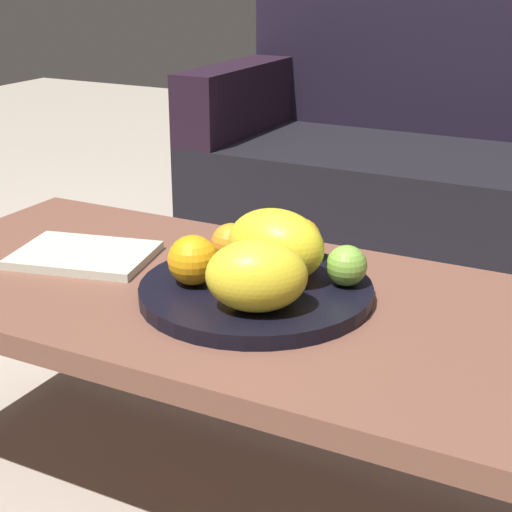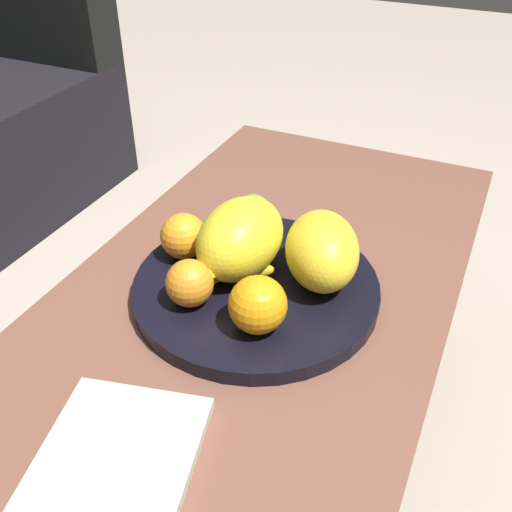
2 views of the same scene
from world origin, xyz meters
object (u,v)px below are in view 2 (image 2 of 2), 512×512
Objects in this scene: orange_right at (190,283)px; coffee_table at (240,332)px; orange_front at (183,236)px; banana_bunch at (220,261)px; fruit_bowl at (256,288)px; magazine at (109,476)px; melon_smaller_beside at (240,239)px; melon_large_front at (322,251)px; orange_left at (258,305)px; apple_front at (253,214)px.

coffee_table is at bearing -61.04° from orange_right.
orange_front is 0.12m from orange_right.
banana_bunch is (0.07, -0.01, -0.01)m from orange_right.
orange_front is (0.02, 0.14, 0.05)m from fruit_bowl.
banana_bunch is at bearing -108.84° from orange_front.
orange_right is 0.29× the size of magazine.
melon_smaller_beside reaches higher than magazine.
melon_large_front is (0.10, -0.09, 0.12)m from coffee_table.
apple_front is at bearing 26.55° from orange_left.
melon_large_front is 2.30× the size of apple_front.
coffee_table is at bearing 49.40° from orange_left.
melon_large_front is at bearing -61.96° from fruit_bowl.
orange_front is 0.21m from orange_left.
melon_smaller_beside is 0.14m from orange_left.
orange_right is at bearing 118.96° from coffee_table.
orange_front reaches higher than fruit_bowl.
orange_front reaches higher than magazine.
coffee_table is 17.90× the size of orange_right.
orange_right is at bearing 141.12° from fruit_bowl.
coffee_table is at bearing -156.03° from melon_smaller_beside.
banana_bunch is (-0.01, 0.06, 0.04)m from fruit_bowl.
coffee_table is 0.32m from magazine.
orange_left is at bearing -94.21° from orange_right.
apple_front is (0.11, 0.03, -0.03)m from melon_smaller_beside.
apple_front is at bearing 18.80° from coffee_table.
banana_bunch is at bearing 112.27° from melon_large_front.
melon_smaller_beside is 0.69× the size of magazine.
melon_smaller_beside reaches higher than banana_bunch.
coffee_table is 0.12m from banana_bunch.
melon_smaller_beside reaches higher than orange_right.
orange_right reaches higher than coffee_table.
fruit_bowl is 4.65× the size of orange_left.
melon_smaller_beside reaches higher than melon_large_front.
orange_right reaches higher than banana_bunch.
orange_left is (-0.09, -0.05, 0.05)m from fruit_bowl.
melon_smaller_beside is (0.02, 0.04, 0.07)m from fruit_bowl.
melon_large_front is at bearing -118.58° from apple_front.
orange_right is at bearing -2.24° from magazine.
magazine is at bearing -173.80° from apple_front.
banana_bunch reaches higher than fruit_bowl.
fruit_bowl is at bearing -153.14° from apple_front.
orange_front reaches higher than banana_bunch.
orange_front is 0.31× the size of magazine.
melon_smaller_beside is at bearing -164.45° from apple_front.
orange_right is at bearing -145.37° from orange_front.
magazine is at bearing 166.34° from melon_large_front.
fruit_bowl is at bearing 118.04° from melon_large_front.
melon_smaller_beside is at bearing 62.51° from fruit_bowl.
orange_left is 0.33× the size of magazine.
melon_smaller_beside is 0.40m from magazine.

